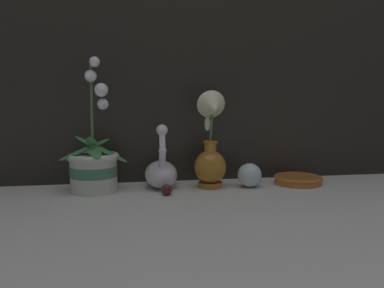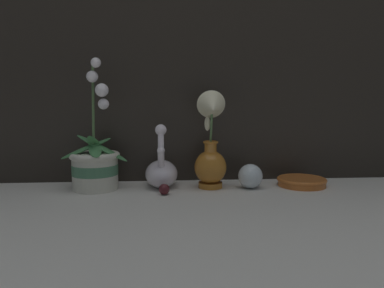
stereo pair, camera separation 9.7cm
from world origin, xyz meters
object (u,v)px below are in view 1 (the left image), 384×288
(swan_figurine, at_px, (161,172))
(glass_sphere, at_px, (250,175))
(amber_dish, at_px, (298,179))
(blue_vase, at_px, (211,151))
(orchid_potted_plant, at_px, (94,164))

(swan_figurine, height_order, glass_sphere, swan_figurine)
(amber_dish, bearing_deg, blue_vase, -177.47)
(orchid_potted_plant, relative_size, glass_sphere, 5.22)
(swan_figurine, xyz_separation_m, amber_dish, (0.44, -0.02, -0.04))
(blue_vase, distance_m, amber_dish, 0.31)
(orchid_potted_plant, relative_size, amber_dish, 2.55)
(orchid_potted_plant, relative_size, blue_vase, 1.32)
(orchid_potted_plant, bearing_deg, swan_figurine, 4.03)
(blue_vase, distance_m, glass_sphere, 0.15)
(glass_sphere, bearing_deg, blue_vase, 176.36)
(orchid_potted_plant, bearing_deg, glass_sphere, -2.76)
(swan_figurine, bearing_deg, glass_sphere, -7.69)
(swan_figurine, height_order, amber_dish, swan_figurine)
(blue_vase, relative_size, glass_sphere, 3.96)
(glass_sphere, xyz_separation_m, amber_dish, (0.17, 0.02, -0.02))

